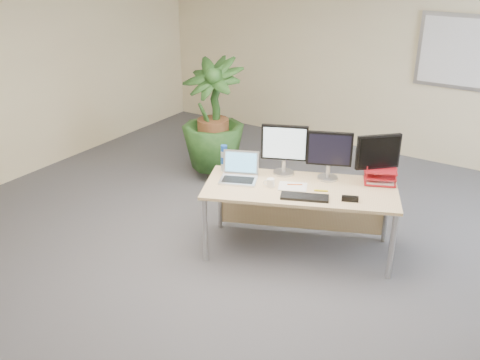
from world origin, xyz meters
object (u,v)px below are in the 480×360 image
Objects in this scene: monitor_left at (284,146)px; desk at (300,196)px; laptop at (239,173)px; monitor_right at (329,152)px; floor_plant at (213,123)px.

desk is at bearing -22.77° from monitor_left.
laptop is (-0.31, -0.34, -0.23)m from monitor_left.
monitor_left is at bearing -164.28° from monitor_right.
monitor_left reaches higher than desk.
floor_plant is 1.71m from monitor_left.
desk is 0.65m from laptop.
floor_plant reaches higher than monitor_right.
laptop is at bearing -45.83° from floor_plant.
desk is 1.97m from floor_plant.
monitor_left is 1.14× the size of laptop.
monitor_right is at bearing 32.21° from laptop.
laptop reaches higher than desk.
monitor_left reaches higher than monitor_right.
monitor_left is 0.45m from monitor_right.
monitor_left is 0.52m from laptop.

